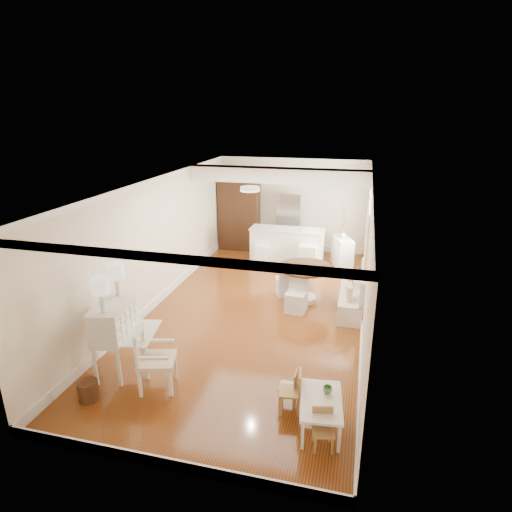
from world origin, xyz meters
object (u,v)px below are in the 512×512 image
at_px(gustavian_armchair, 157,359).
at_px(sideboard, 342,252).
at_px(kids_chair_b, 288,386).
at_px(slip_chair_far, 285,279).
at_px(kids_chair_a, 290,391).
at_px(kids_table, 320,414).
at_px(bar_stool_right, 308,250).
at_px(slip_chair_near, 296,293).
at_px(breakfast_counter, 287,246).
at_px(pantry_cabinet, 239,212).
at_px(wicker_basket, 88,390).
at_px(fridge, 300,224).
at_px(bar_stool_left, 262,249).
at_px(dining_table, 305,284).
at_px(secretary_bureau, 115,337).
at_px(kids_chair_c, 323,430).

bearing_deg(gustavian_armchair, sideboard, -36.95).
xyz_separation_m(kids_chair_b, slip_chair_far, (-0.76, 3.85, 0.14)).
bearing_deg(gustavian_armchair, kids_chair_a, -106.17).
height_order(kids_table, bar_stool_right, bar_stool_right).
bearing_deg(gustavian_armchair, slip_chair_near, -43.03).
xyz_separation_m(gustavian_armchair, bar_stool_right, (1.57, 5.71, 0.07)).
relative_size(gustavian_armchair, slip_chair_far, 1.25).
bearing_deg(kids_chair_b, breakfast_counter, -169.25).
xyz_separation_m(kids_chair_b, pantry_cabinet, (-2.81, 7.05, 0.88)).
xyz_separation_m(wicker_basket, kids_table, (3.46, 0.23, 0.08)).
height_order(slip_chair_far, fridge, fridge).
bearing_deg(bar_stool_left, sideboard, 1.28).
relative_size(wicker_basket, slip_chair_far, 0.37).
bearing_deg(kids_chair_a, slip_chair_far, -177.20).
height_order(dining_table, slip_chair_near, slip_chair_near).
distance_m(bar_stool_left, pantry_cabinet, 1.89).
relative_size(kids_table, slip_chair_near, 1.04).
xyz_separation_m(kids_chair_a, breakfast_counter, (-1.17, 6.14, 0.19)).
height_order(kids_chair_a, sideboard, sideboard).
relative_size(dining_table, sideboard, 1.38).
bearing_deg(sideboard, dining_table, -124.97).
distance_m(dining_table, sideboard, 2.56).
xyz_separation_m(slip_chair_near, pantry_cabinet, (-2.44, 4.00, 0.71)).
height_order(kids_chair_b, bar_stool_right, bar_stool_right).
relative_size(wicker_basket, slip_chair_near, 0.34).
bearing_deg(gustavian_armchair, slip_chair_far, -33.10).
height_order(slip_chair_far, bar_stool_right, bar_stool_right).
relative_size(bar_stool_right, pantry_cabinet, 0.50).
relative_size(gustavian_armchair, fridge, 0.57).
relative_size(bar_stool_left, sideboard, 1.10).
distance_m(breakfast_counter, sideboard, 1.53).
xyz_separation_m(secretary_bureau, gustavian_armchair, (0.87, -0.28, -0.10)).
bearing_deg(slip_chair_near, kids_chair_c, -69.87).
bearing_deg(kids_chair_a, kids_chair_c, 31.71).
xyz_separation_m(bar_stool_left, bar_stool_right, (1.29, -0.06, 0.09)).
bearing_deg(breakfast_counter, pantry_cabinet, 147.57).
bearing_deg(kids_table, secretary_bureau, 170.52).
height_order(kids_table, slip_chair_near, slip_chair_near).
bearing_deg(kids_chair_a, sideboard, 167.98).
xyz_separation_m(kids_chair_c, dining_table, (-0.86, 4.43, 0.14)).
xyz_separation_m(slip_chair_far, bar_stool_right, (0.30, 1.71, 0.17)).
distance_m(breakfast_counter, bar_stool_right, 0.76).
relative_size(kids_chair_a, sideboard, 0.74).
distance_m(kids_chair_b, slip_chair_near, 3.07).
xyz_separation_m(wicker_basket, bar_stool_right, (2.47, 6.24, 0.43)).
distance_m(kids_table, fridge, 7.62).
bearing_deg(gustavian_armchair, bar_stool_left, -18.29).
distance_m(slip_chair_far, bar_stool_right, 1.75).
bearing_deg(wicker_basket, slip_chair_far, 64.39).
relative_size(kids_table, bar_stool_left, 0.94).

